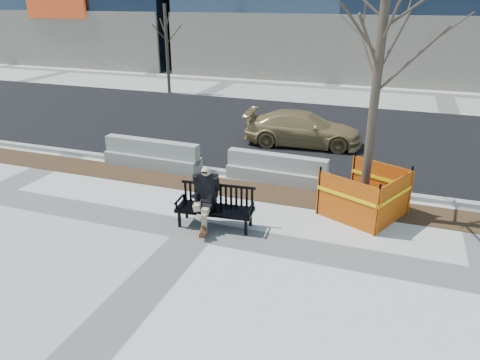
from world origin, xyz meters
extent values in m
plane|color=beige|center=(0.00, 0.00, 0.00)|extent=(120.00, 120.00, 0.00)
cube|color=#47301C|center=(0.00, 2.60, 0.00)|extent=(40.00, 1.20, 0.02)
cube|color=black|center=(0.00, 8.80, 0.00)|extent=(60.00, 10.40, 0.01)
cube|color=#9E9B93|center=(0.00, 3.55, 0.06)|extent=(60.00, 0.25, 0.12)
imported|color=#A0824D|center=(0.85, 7.20, 0.00)|extent=(4.29, 2.09, 1.20)
camera|label=1|loc=(4.03, -8.37, 5.02)|focal=34.04mm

